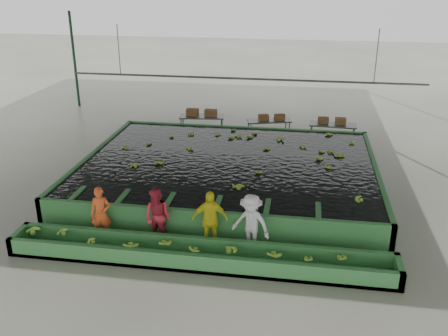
% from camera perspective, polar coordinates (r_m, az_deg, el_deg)
% --- Properties ---
extents(ground, '(80.00, 80.00, 0.00)m').
position_cam_1_polar(ground, '(16.14, -0.29, -3.95)').
color(ground, gray).
rests_on(ground, ground).
extents(shed_roof, '(20.00, 22.00, 0.04)m').
position_cam_1_polar(shed_roof, '(14.67, -0.32, 13.91)').
color(shed_roof, gray).
rests_on(shed_roof, shed_posts).
extents(shed_posts, '(20.00, 22.00, 5.00)m').
position_cam_1_polar(shed_posts, '(15.22, -0.30, 4.55)').
color(shed_posts, '#163920').
rests_on(shed_posts, ground).
extents(flotation_tank, '(10.00, 8.00, 0.90)m').
position_cam_1_polar(flotation_tank, '(17.31, 0.53, -0.47)').
color(flotation_tank, '#337639').
rests_on(flotation_tank, ground).
extents(tank_water, '(9.70, 7.70, 0.00)m').
position_cam_1_polar(tank_water, '(17.16, 0.54, 0.77)').
color(tank_water, black).
rests_on(tank_water, flotation_tank).
extents(sorting_trough, '(10.00, 1.00, 0.50)m').
position_cam_1_polar(sorting_trough, '(12.92, -2.96, -9.83)').
color(sorting_trough, '#337639').
rests_on(sorting_trough, ground).
extents(cableway_rail, '(0.08, 0.08, 14.00)m').
position_cam_1_polar(cableway_rail, '(19.89, 2.12, 10.18)').
color(cableway_rail, '#59605B').
rests_on(cableway_rail, shed_roof).
extents(rail_hanger_left, '(0.04, 0.04, 2.00)m').
position_cam_1_polar(rail_hanger_left, '(20.92, -11.93, 13.10)').
color(rail_hanger_left, '#59605B').
rests_on(rail_hanger_left, shed_roof).
extents(rail_hanger_right, '(0.04, 0.04, 2.00)m').
position_cam_1_polar(rail_hanger_right, '(19.73, 17.05, 12.12)').
color(rail_hanger_right, '#59605B').
rests_on(rail_hanger_right, shed_roof).
extents(worker_a, '(0.63, 0.49, 1.54)m').
position_cam_1_polar(worker_a, '(14.15, -13.89, -5.09)').
color(worker_a, '#EF5724').
rests_on(worker_a, ground).
extents(worker_b, '(0.90, 0.78, 1.61)m').
position_cam_1_polar(worker_b, '(13.61, -7.57, -5.57)').
color(worker_b, '#BA293A').
rests_on(worker_b, ground).
extents(worker_c, '(1.04, 0.59, 1.67)m').
position_cam_1_polar(worker_c, '(13.28, -1.66, -5.96)').
color(worker_c, yellow).
rests_on(worker_c, ground).
extents(worker_d, '(1.20, 0.93, 1.64)m').
position_cam_1_polar(worker_d, '(13.15, 3.09, -6.37)').
color(worker_d, silver).
rests_on(worker_d, ground).
extents(packing_table_left, '(2.06, 1.02, 0.90)m').
position_cam_1_polar(packing_table_left, '(22.52, -2.53, 4.88)').
color(packing_table_left, '#59605B').
rests_on(packing_table_left, ground).
extents(packing_table_mid, '(2.03, 1.25, 0.86)m').
position_cam_1_polar(packing_table_mid, '(22.11, 5.12, 4.43)').
color(packing_table_mid, '#59605B').
rests_on(packing_table_mid, ground).
extents(packing_table_right, '(2.01, 0.92, 0.89)m').
position_cam_1_polar(packing_table_right, '(21.83, 12.25, 3.82)').
color(packing_table_right, '#59605B').
rests_on(packing_table_right, ground).
extents(box_stack_left, '(1.36, 0.38, 0.29)m').
position_cam_1_polar(box_stack_left, '(22.41, -2.57, 5.99)').
color(box_stack_left, brown).
rests_on(box_stack_left, packing_table_left).
extents(box_stack_mid, '(1.19, 0.59, 0.25)m').
position_cam_1_polar(box_stack_mid, '(21.97, 5.45, 5.47)').
color(box_stack_mid, brown).
rests_on(box_stack_mid, packing_table_mid).
extents(box_stack_right, '(1.18, 0.34, 0.25)m').
position_cam_1_polar(box_stack_right, '(21.75, 12.20, 4.99)').
color(box_stack_right, brown).
rests_on(box_stack_right, packing_table_right).
extents(floating_bananas, '(9.28, 6.33, 0.13)m').
position_cam_1_polar(floating_bananas, '(17.90, 0.93, 1.68)').
color(floating_bananas, '#84B735').
rests_on(floating_bananas, tank_water).
extents(trough_bananas, '(8.57, 0.57, 0.11)m').
position_cam_1_polar(trough_bananas, '(12.84, -2.98, -9.26)').
color(trough_bananas, '#84B735').
rests_on(trough_bananas, sorting_trough).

